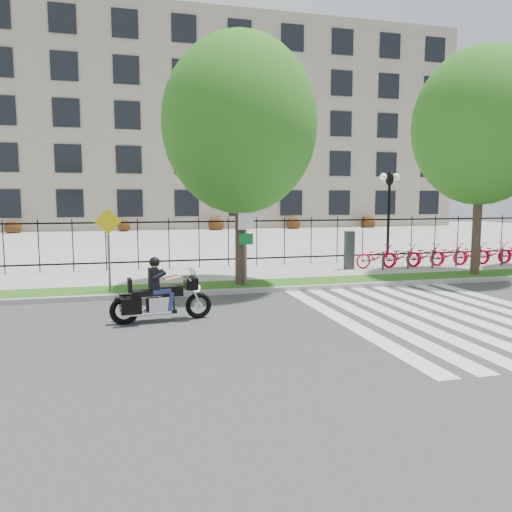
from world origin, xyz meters
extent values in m
plane|color=#3A3A3D|center=(0.00, 0.00, 0.00)|extent=(120.00, 120.00, 0.00)
cube|color=#9D9C94|center=(0.00, 4.10, 0.07)|extent=(60.00, 0.20, 0.15)
cube|color=#265816|center=(0.00, 4.95, 0.07)|extent=(60.00, 1.50, 0.15)
cube|color=gray|center=(0.00, 7.45, 0.07)|extent=(60.00, 3.50, 0.15)
cube|color=gray|center=(0.00, 25.00, 0.05)|extent=(80.00, 34.00, 0.10)
cube|color=gray|center=(0.00, 45.00, 10.00)|extent=(60.00, 20.00, 20.00)
cylinder|color=black|center=(10.00, 12.00, 2.00)|extent=(0.14, 0.14, 4.00)
cylinder|color=black|center=(10.00, 12.00, 3.90)|extent=(0.06, 0.70, 0.70)
sphere|color=white|center=(9.65, 12.00, 4.00)|extent=(0.36, 0.36, 0.36)
sphere|color=white|center=(10.35, 12.00, 4.00)|extent=(0.36, 0.36, 0.36)
cylinder|color=#3C2920|center=(0.74, 4.95, 1.96)|extent=(0.32, 0.32, 3.63)
ellipsoid|color=#1B6116|center=(0.74, 4.95, 5.25)|extent=(4.90, 4.90, 5.64)
cylinder|color=#3C2920|center=(9.64, 4.95, 2.09)|extent=(0.32, 0.32, 3.88)
ellipsoid|color=#1B6116|center=(9.64, 4.95, 5.50)|extent=(4.90, 4.90, 5.63)
cube|color=#2D2D33|center=(5.64, 7.20, 0.90)|extent=(0.35, 0.25, 1.50)
imported|color=red|center=(6.84, 7.20, 0.62)|extent=(1.79, 0.62, 0.94)
cylinder|color=#2D2D33|center=(6.84, 6.70, 0.50)|extent=(0.08, 0.08, 0.70)
imported|color=red|center=(7.94, 7.20, 0.62)|extent=(1.79, 0.62, 0.94)
cylinder|color=#2D2D33|center=(7.94, 6.70, 0.50)|extent=(0.08, 0.08, 0.70)
imported|color=red|center=(9.04, 7.20, 0.62)|extent=(1.79, 0.62, 0.94)
cylinder|color=#2D2D33|center=(9.04, 6.70, 0.50)|extent=(0.08, 0.08, 0.70)
imported|color=red|center=(10.14, 7.20, 0.62)|extent=(1.79, 0.62, 0.94)
cylinder|color=#2D2D33|center=(10.14, 6.70, 0.50)|extent=(0.08, 0.08, 0.70)
imported|color=red|center=(11.24, 7.20, 0.62)|extent=(1.79, 0.62, 0.94)
cylinder|color=#2D2D33|center=(11.24, 6.70, 0.50)|extent=(0.08, 0.08, 0.70)
imported|color=red|center=(12.34, 7.20, 0.62)|extent=(1.79, 0.62, 0.94)
cylinder|color=#2D2D33|center=(12.34, 6.70, 0.50)|extent=(0.08, 0.08, 0.70)
cylinder|color=#59595B|center=(0.84, 4.60, 1.40)|extent=(0.07, 0.07, 2.50)
cube|color=white|center=(0.84, 4.56, 2.25)|extent=(0.50, 0.03, 0.60)
cube|color=#0C6626|center=(0.84, 4.56, 1.65)|extent=(0.45, 0.03, 0.35)
cylinder|color=#59595B|center=(-3.33, 4.60, 1.35)|extent=(0.07, 0.07, 2.40)
cube|color=yellow|center=(-3.33, 4.56, 2.25)|extent=(0.78, 0.03, 0.78)
torus|color=black|center=(-1.14, 1.23, 0.32)|extent=(0.65, 0.17, 0.64)
torus|color=black|center=(-2.90, 1.10, 0.32)|extent=(0.69, 0.19, 0.68)
cube|color=black|center=(-1.33, 1.22, 0.88)|extent=(0.32, 0.53, 0.28)
cube|color=#26262B|center=(-1.26, 1.22, 1.10)|extent=(0.17, 0.47, 0.28)
cube|color=silver|center=(-2.07, 1.16, 0.42)|extent=(0.58, 0.36, 0.37)
cube|color=black|center=(-1.79, 1.18, 0.72)|extent=(0.53, 0.35, 0.24)
cube|color=black|center=(-2.39, 1.14, 0.71)|extent=(0.67, 0.38, 0.13)
cube|color=black|center=(-2.76, 1.11, 0.91)|extent=(0.12, 0.32, 0.32)
cube|color=black|center=(-2.74, 0.83, 0.46)|extent=(0.47, 0.18, 0.37)
cube|color=black|center=(-2.79, 1.38, 0.46)|extent=(0.47, 0.18, 0.37)
cube|color=black|center=(-2.21, 1.15, 1.04)|extent=(0.25, 0.39, 0.48)
sphere|color=tan|center=(-2.18, 1.15, 1.39)|extent=(0.21, 0.21, 0.21)
sphere|color=black|center=(-2.18, 1.15, 1.43)|extent=(0.25, 0.25, 0.25)
camera|label=1|loc=(-2.77, -10.72, 2.92)|focal=35.00mm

